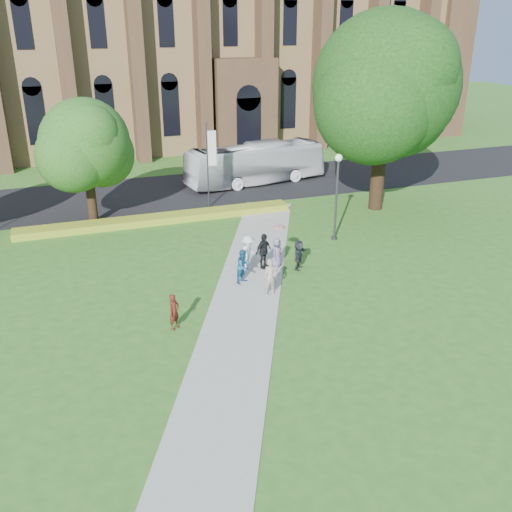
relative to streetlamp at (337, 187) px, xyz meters
name	(u,v)px	position (x,y,z in m)	size (l,w,h in m)	color
ground	(253,305)	(-7.50, -6.50, -3.30)	(160.00, 160.00, 0.00)	#35661E
road	(168,192)	(-7.50, 13.50, -3.29)	(160.00, 10.00, 0.02)	black
footpath	(247,296)	(-7.50, -5.50, -3.28)	(3.20, 30.00, 0.04)	#B2B2A8
flower_hedge	(158,219)	(-9.50, 6.70, -3.07)	(18.00, 1.40, 0.45)	gold
cathedral	(217,12)	(2.50, 33.23, 9.69)	(52.60, 18.25, 28.00)	brown
streetlamp	(337,187)	(0.00, 0.00, 0.00)	(0.44, 0.44, 5.24)	#38383D
large_tree	(385,86)	(5.50, 4.50, 5.07)	(9.60, 9.60, 13.20)	#332114
street_tree_1	(85,144)	(-13.50, 8.00, 1.93)	(5.60, 5.60, 8.05)	#332114
banner_pole_0	(209,160)	(-5.39, 8.70, 0.09)	(0.70, 0.10, 6.00)	#38383D
tour_coach	(255,164)	(-0.26, 13.56, -1.66)	(2.72, 11.61, 3.23)	silver
pedestrian_0	(174,312)	(-11.43, -7.45, -2.44)	(0.59, 0.39, 1.63)	#4E1911
pedestrian_1	(244,266)	(-7.15, -4.03, -2.37)	(0.86, 0.67, 1.78)	#19517D
pedestrian_2	(248,253)	(-6.44, -2.64, -2.29)	(1.24, 0.71, 1.93)	silver
pedestrian_3	(264,251)	(-5.57, -2.65, -2.29)	(1.13, 0.47, 1.93)	black
pedestrian_4	(277,252)	(-4.85, -2.70, -2.45)	(0.79, 0.51, 1.61)	slate
pedestrian_5	(299,255)	(-3.86, -3.39, -2.45)	(1.50, 0.48, 1.62)	#282A30
pedestrian_6	(270,277)	(-6.39, -5.81, -2.32)	(0.68, 0.45, 1.86)	gray
parasol	(279,232)	(-4.67, -2.60, -1.34)	(0.69, 0.69, 0.61)	#E4A1BD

